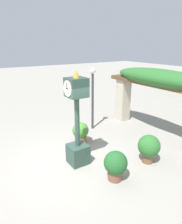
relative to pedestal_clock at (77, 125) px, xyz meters
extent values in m
plane|color=gray|center=(-0.18, -0.13, -1.32)|extent=(60.00, 60.00, 0.00)
cube|color=#2D473D|center=(0.00, 0.00, -1.01)|extent=(0.59, 0.59, 0.63)
cylinder|color=#2D473D|center=(0.00, 0.00, 0.07)|extent=(0.15, 0.15, 1.52)
cylinder|color=gold|center=(0.00, 0.00, 0.85)|extent=(0.24, 0.24, 0.04)
cube|color=#2D473D|center=(0.00, 0.00, 1.15)|extent=(0.55, 0.55, 0.55)
cylinder|color=beige|center=(0.00, -0.29, 1.15)|extent=(0.45, 0.02, 0.45)
cylinder|color=beige|center=(0.00, 0.29, 1.15)|extent=(0.45, 0.02, 0.45)
cube|color=black|center=(0.00, -0.30, 1.15)|extent=(0.16, 0.01, 0.02)
cube|color=black|center=(0.00, -0.30, 1.22)|extent=(0.02, 0.01, 0.14)
cone|color=gold|center=(0.00, 0.00, 1.54)|extent=(0.19, 0.19, 0.23)
cube|color=#BCB299|center=(-2.18, 3.82, -0.30)|extent=(0.53, 0.53, 2.04)
cube|color=brown|center=(-0.18, 3.56, 0.80)|extent=(5.12, 0.15, 0.17)
cube|color=brown|center=(-0.18, 3.73, 0.80)|extent=(5.12, 0.15, 0.17)
cube|color=brown|center=(-0.18, 3.91, 0.80)|extent=(5.12, 0.15, 0.17)
cube|color=brown|center=(-0.18, 4.09, 0.80)|extent=(5.12, 0.15, 0.17)
ellipsoid|color=#2D6B2D|center=(-0.18, 3.82, 1.06)|extent=(4.50, 1.13, 0.70)
cylinder|color=#9E563D|center=(-1.11, 0.75, -1.17)|extent=(0.46, 0.46, 0.31)
sphere|color=#427F33|center=(-1.11, 0.75, -0.78)|extent=(0.62, 0.62, 0.62)
cylinder|color=brown|center=(1.20, 1.91, -1.17)|extent=(0.37, 0.37, 0.31)
sphere|color=#2D6B2D|center=(1.20, 1.91, -0.74)|extent=(0.71, 0.71, 0.71)
cylinder|color=brown|center=(1.31, 0.46, -1.18)|extent=(0.41, 0.41, 0.29)
sphere|color=#235B28|center=(1.31, 0.46, -0.79)|extent=(0.66, 0.66, 0.66)
cylinder|color=#333338|center=(-2.07, 1.94, -0.09)|extent=(0.10, 0.10, 2.48)
sphere|color=white|center=(-2.07, 1.94, 1.28)|extent=(0.26, 0.26, 0.26)
camera|label=1|loc=(4.91, -2.72, 2.31)|focal=32.00mm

